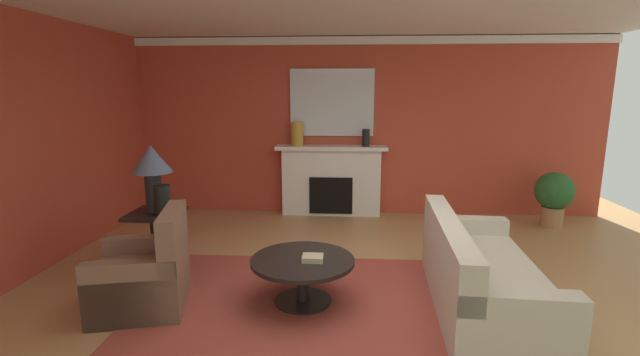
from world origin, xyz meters
The scene contains 17 objects.
ground_plane centered at (0.00, 0.00, 0.00)m, with size 9.44×9.44×0.00m, color tan.
wall_fireplace centered at (0.00, 3.25, 1.44)m, with size 7.86×0.12×2.88m, color #B7422D.
wall_window centered at (-3.69, 0.30, 1.44)m, with size 0.12×6.97×2.88m, color #B7422D.
crown_moulding centered at (0.00, 3.17, 2.80)m, with size 7.86×0.08×0.12m, color white.
area_rug centered at (-0.58, -0.09, 0.01)m, with size 3.12×2.29×0.01m, color #993D33.
fireplace centered at (-0.44, 3.04, 0.55)m, with size 1.80×0.35×1.15m.
mantel_mirror centered at (-0.44, 3.16, 1.83)m, with size 1.35×0.04×1.07m, color silver.
sofa centered at (1.08, -0.10, 0.30)m, with size 1.01×2.15×0.85m.
armchair_near_window centered at (-2.05, -0.29, 0.31)m, with size 0.96×0.96×0.95m.
coffee_table centered at (-0.58, -0.09, 0.34)m, with size 1.00×1.00×0.45m.
side_table centered at (-2.30, 0.55, 0.40)m, with size 0.56×0.56×0.70m.
table_lamp centered at (-2.30, 0.55, 1.22)m, with size 0.44×0.44×0.75m.
vase_mantel_left centered at (-0.99, 2.99, 1.34)m, with size 0.20×0.20×0.38m, color #B7892D.
vase_mantel_right centered at (0.11, 2.99, 1.29)m, with size 0.12×0.12×0.28m, color black.
vase_on_side_table centered at (-2.15, 0.43, 0.87)m, with size 0.17×0.17×0.33m, color black.
book_red_cover centered at (-0.48, -0.13, 0.48)m, with size 0.20×0.16×0.05m, color tan.
potted_plant centered at (2.94, 2.61, 0.49)m, with size 0.56×0.56×0.83m.
Camera 1 is at (-0.15, -4.04, 2.04)m, focal length 24.68 mm.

